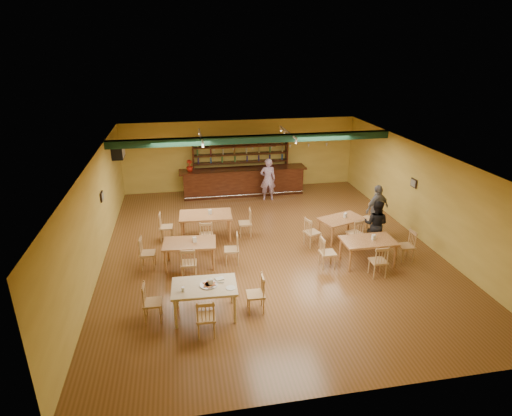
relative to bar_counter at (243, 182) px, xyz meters
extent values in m
plane|color=brown|center=(0.03, -5.15, -0.56)|extent=(12.00, 12.00, 0.00)
cube|color=black|center=(0.03, -2.35, 2.31)|extent=(10.00, 0.30, 0.25)
cube|color=silver|center=(-1.77, -1.75, 2.38)|extent=(0.05, 2.50, 0.05)
cube|color=silver|center=(1.43, -1.75, 2.38)|extent=(0.05, 2.50, 0.05)
cube|color=silver|center=(-4.77, -0.95, 1.79)|extent=(0.34, 0.70, 0.48)
cube|color=black|center=(-4.94, -4.15, 1.14)|extent=(0.04, 0.34, 0.28)
cube|color=black|center=(5.00, -4.65, 1.14)|extent=(0.04, 0.34, 0.28)
cube|color=black|center=(0.00, 0.00, 0.00)|extent=(5.29, 0.85, 1.13)
cube|color=black|center=(0.00, 0.63, 0.57)|extent=(4.09, 0.40, 2.28)
imported|color=#A61D0F|center=(-2.20, 0.00, 0.80)|extent=(0.34, 0.34, 0.47)
cube|color=#975D35|center=(-1.85, -4.02, -0.15)|extent=(1.73, 1.10, 0.84)
cube|color=#975D35|center=(2.49, -4.83, -0.21)|extent=(1.60, 1.24, 0.70)
cube|color=#975D35|center=(-2.43, -5.80, -0.19)|extent=(1.55, 1.01, 0.74)
cube|color=#975D35|center=(2.62, -6.60, -0.19)|extent=(1.51, 0.91, 0.75)
cube|color=#C8B386|center=(-2.17, -8.27, -0.17)|extent=(1.53, 1.02, 0.80)
cylinder|color=silver|center=(-2.07, -8.27, 0.24)|extent=(0.48, 0.48, 0.01)
cylinder|color=#EAE5C6|center=(-2.65, -8.42, 0.29)|extent=(0.08, 0.08, 0.11)
cube|color=white|center=(-1.80, -8.05, 0.25)|extent=(0.23, 0.19, 0.03)
cube|color=silver|center=(-1.91, -8.21, 0.25)|extent=(0.33, 0.12, 0.00)
cylinder|color=white|center=(-1.59, -8.48, 0.24)|extent=(0.23, 0.23, 0.01)
imported|color=#7B4597|center=(0.88, -0.83, 0.31)|extent=(0.67, 0.47, 1.74)
imported|color=black|center=(3.29, -5.63, 0.21)|extent=(0.96, 0.92, 1.55)
imported|color=gray|center=(3.82, -4.60, 0.28)|extent=(1.07, 0.75, 1.68)
camera|label=1|loc=(-2.50, -16.68, 5.45)|focal=29.47mm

